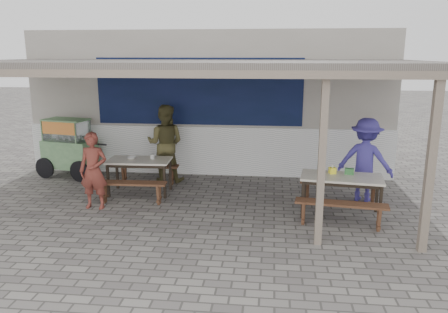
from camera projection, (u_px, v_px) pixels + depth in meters
name	position (u px, v px, depth m)	size (l,w,h in m)	color
ground	(183.00, 217.00, 8.06)	(60.00, 60.00, 0.00)	slate
back_wall	(210.00, 103.00, 11.12)	(9.00, 1.28, 3.50)	#B0A99E
warung_roof	(191.00, 66.00, 8.30)	(9.00, 4.21, 2.81)	#5D5650
table_left	(139.00, 163.00, 9.29)	(1.34, 0.77, 0.75)	silver
bench_left_street	(131.00, 188.00, 8.70)	(1.43, 0.33, 0.45)	brown
bench_left_wall	(148.00, 170.00, 10.02)	(1.43, 0.33, 0.45)	brown
table_right	(342.00, 180.00, 8.02)	(1.55, 0.94, 0.75)	silver
bench_right_street	(341.00, 209.00, 7.51)	(1.59, 0.48, 0.45)	brown
bench_right_wall	(340.00, 188.00, 8.68)	(1.59, 0.48, 0.45)	brown
vendor_cart	(69.00, 146.00, 10.55)	(1.83, 0.96, 1.42)	#7AA66E
patron_street_side	(94.00, 171.00, 8.37)	(0.55, 0.36, 1.50)	brown
patron_wall_side	(165.00, 143.00, 10.16)	(0.88, 0.69, 1.81)	brown
patron_right_table	(365.00, 160.00, 8.79)	(1.10, 0.63, 1.70)	#42399A
tissue_box	(332.00, 170.00, 8.17)	(0.12, 0.12, 0.12)	yellow
donation_box	(349.00, 171.00, 8.12)	(0.17, 0.11, 0.11)	#337337
condiment_jar	(152.00, 157.00, 9.31)	(0.09, 0.09, 0.10)	beige
condiment_bowl	(132.00, 158.00, 9.32)	(0.20, 0.20, 0.05)	silver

